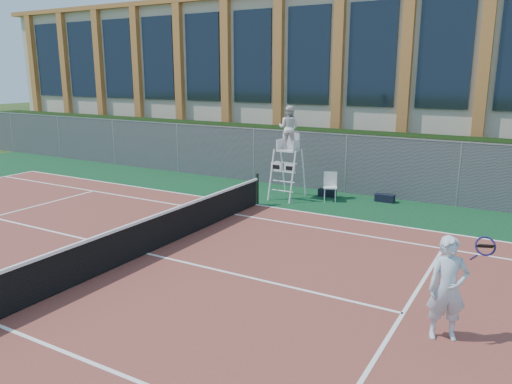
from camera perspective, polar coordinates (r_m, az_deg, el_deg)
The scene contains 12 objects.
ground at distance 12.94m, azimuth -12.40°, elevation -7.01°, with size 120.00×120.00×0.00m, color #233814.
apron at distance 13.64m, azimuth -9.57°, elevation -5.77°, with size 36.00×20.00×0.01m, color black.
tennis_court at distance 12.93m, azimuth -12.40°, elevation -6.92°, with size 23.77×10.97×0.02m, color brown.
tennis_net at distance 12.76m, azimuth -12.52°, elevation -4.75°, with size 0.10×11.30×1.10m.
fence at distance 19.80m, azimuth 4.77°, elevation 3.69°, with size 40.00×0.06×2.20m, color #595E60, non-canonical shape.
hedge at distance 20.88m, azimuth 6.19°, elevation 4.17°, with size 40.00×1.40×2.20m, color black.
building at distance 28.07m, azimuth 13.13°, elevation 12.53°, with size 45.00×10.60×8.22m.
umpire_chair at distance 17.85m, azimuth 3.76°, elevation 7.06°, with size 0.94×1.45×3.38m.
plastic_chair at distance 17.92m, azimuth 8.48°, elevation 0.94°, with size 0.61×0.61×1.01m.
sports_bag_near at distance 18.51m, azimuth 8.14°, elevation -0.11°, with size 0.64×0.26×0.27m, color black.
sports_bag_far at distance 18.19m, azimuth 14.50°, elevation -0.66°, with size 0.67×0.29×0.27m, color black.
tennis_player at distance 9.11m, azimuth 21.07°, elevation -10.21°, with size 1.07×0.79×1.82m.
Camera 1 is at (8.30, -8.86, 4.47)m, focal length 35.00 mm.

